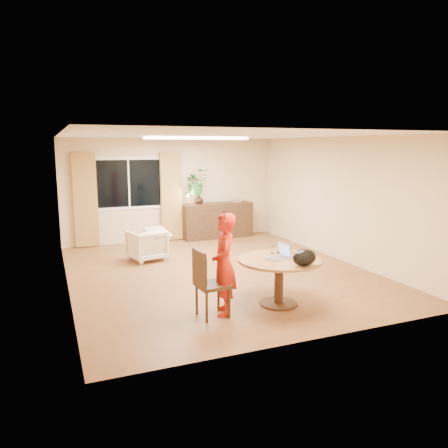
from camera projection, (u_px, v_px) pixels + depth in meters
name	position (u px, v px, depth m)	size (l,w,h in m)	color
floor	(219.00, 272.00, 8.46)	(6.50, 6.50, 0.00)	brown
ceiling	(218.00, 135.00, 8.00)	(6.50, 6.50, 0.00)	white
wall_back	(172.00, 190.00, 11.19)	(5.50, 5.50, 0.00)	#D5BF8A
wall_left	(64.00, 214.00, 7.21)	(6.50, 6.50, 0.00)	#D5BF8A
wall_right	(339.00, 199.00, 9.25)	(6.50, 6.50, 0.00)	#D5BF8A
window	(129.00, 183.00, 10.73)	(1.70, 0.03, 1.30)	white
curtain_left	(85.00, 200.00, 10.33)	(0.55, 0.08, 2.25)	olive
curtain_right	(171.00, 196.00, 11.11)	(0.55, 0.08, 2.25)	olive
ceiling_panel	(197.00, 138.00, 9.10)	(2.20, 0.35, 0.05)	white
dining_table	(279.00, 269.00, 6.63)	(1.27, 1.27, 0.72)	brown
dining_chair	(213.00, 283.00, 6.17)	(0.47, 0.43, 0.99)	black
child	(224.00, 264.00, 6.23)	(0.35, 0.54, 1.48)	red
laptop	(277.00, 251.00, 6.55)	(0.37, 0.25, 0.25)	#B7B7BC
tumbler	(273.00, 250.00, 6.92)	(0.08, 0.08, 0.11)	white
wine_glass	(292.00, 246.00, 6.95)	(0.07, 0.07, 0.21)	white
pot_lid	(284.00, 252.00, 6.96)	(0.23, 0.23, 0.04)	white
handbag	(304.00, 258.00, 6.18)	(0.37, 0.22, 0.25)	black
armchair	(147.00, 245.00, 9.30)	(0.70, 0.72, 0.65)	beige
throw	(158.00, 229.00, 9.31)	(0.45, 0.55, 0.03)	beige
sideboard	(218.00, 220.00, 11.55)	(1.86, 0.45, 0.93)	black
vase	(199.00, 199.00, 11.25)	(0.24, 0.24, 0.25)	black
bouquet	(196.00, 182.00, 11.15)	(0.59, 0.51, 0.66)	#336D29
book_stack	(237.00, 200.00, 11.67)	(0.21, 0.16, 0.09)	#845F43
desk_lamp	(188.00, 198.00, 11.08)	(0.14, 0.14, 0.33)	black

